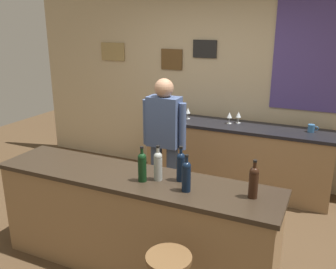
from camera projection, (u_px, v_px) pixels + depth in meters
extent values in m
plane|color=#4C3823|center=(154.00, 243.00, 3.82)|extent=(10.00, 10.00, 0.00)
cube|color=tan|center=(218.00, 81.00, 5.16)|extent=(6.00, 0.06, 2.80)
cube|color=#997F4C|center=(113.00, 52.00, 5.70)|extent=(0.41, 0.02, 0.27)
cube|color=brown|center=(172.00, 59.00, 5.32)|extent=(0.33, 0.02, 0.29)
cube|color=black|center=(205.00, 49.00, 5.07)|extent=(0.34, 0.02, 0.24)
cube|color=#4C3D7F|center=(325.00, 51.00, 4.46)|extent=(1.20, 0.02, 1.49)
cube|color=olive|center=(134.00, 225.00, 3.34)|extent=(2.54, 0.57, 0.88)
cube|color=#2D2319|center=(132.00, 178.00, 3.20)|extent=(2.59, 0.60, 0.04)
cube|color=olive|center=(236.00, 158.00, 4.96)|extent=(2.42, 0.53, 0.86)
cube|color=black|center=(237.00, 126.00, 4.82)|extent=(2.47, 0.56, 0.04)
cylinder|color=#384766|center=(172.00, 182.00, 4.24)|extent=(0.13, 0.13, 0.86)
cylinder|color=#384766|center=(157.00, 179.00, 4.32)|extent=(0.13, 0.13, 0.86)
cube|color=#3F517A|center=(164.00, 122.00, 4.07)|extent=(0.36, 0.20, 0.56)
sphere|color=#A87A5B|center=(164.00, 88.00, 3.95)|extent=(0.21, 0.21, 0.21)
cylinder|color=#3F517A|center=(182.00, 127.00, 3.99)|extent=(0.08, 0.08, 0.52)
cylinder|color=#3F517A|center=(147.00, 122.00, 4.16)|extent=(0.08, 0.08, 0.52)
cylinder|color=brown|center=(169.00, 258.00, 2.51)|extent=(0.32, 0.32, 0.03)
cylinder|color=black|center=(142.00, 170.00, 3.07)|extent=(0.07, 0.07, 0.20)
sphere|color=black|center=(142.00, 157.00, 3.03)|extent=(0.07, 0.07, 0.07)
cylinder|color=black|center=(142.00, 154.00, 3.03)|extent=(0.03, 0.03, 0.09)
cylinder|color=black|center=(142.00, 148.00, 3.01)|extent=(0.03, 0.03, 0.02)
cylinder|color=#999E99|center=(158.00, 169.00, 3.09)|extent=(0.07, 0.07, 0.20)
sphere|color=#999E99|center=(158.00, 156.00, 3.06)|extent=(0.07, 0.07, 0.07)
cylinder|color=#999E99|center=(158.00, 153.00, 3.05)|extent=(0.03, 0.03, 0.09)
cylinder|color=black|center=(158.00, 147.00, 3.03)|extent=(0.03, 0.03, 0.02)
cylinder|color=black|center=(181.00, 170.00, 3.07)|extent=(0.07, 0.07, 0.20)
sphere|color=black|center=(181.00, 157.00, 3.04)|extent=(0.07, 0.07, 0.07)
cylinder|color=black|center=(181.00, 153.00, 3.03)|extent=(0.03, 0.03, 0.09)
cylinder|color=black|center=(181.00, 147.00, 3.01)|extent=(0.03, 0.03, 0.02)
cylinder|color=black|center=(186.00, 179.00, 2.89)|extent=(0.07, 0.07, 0.20)
sphere|color=black|center=(186.00, 166.00, 2.85)|extent=(0.07, 0.07, 0.07)
cylinder|color=black|center=(187.00, 162.00, 2.84)|extent=(0.03, 0.03, 0.09)
cylinder|color=black|center=(187.00, 156.00, 2.83)|extent=(0.03, 0.03, 0.02)
cylinder|color=black|center=(253.00, 185.00, 2.78)|extent=(0.07, 0.07, 0.20)
sphere|color=black|center=(254.00, 172.00, 2.75)|extent=(0.07, 0.07, 0.07)
cylinder|color=black|center=(255.00, 168.00, 2.74)|extent=(0.03, 0.03, 0.09)
cylinder|color=black|center=(255.00, 161.00, 2.72)|extent=(0.03, 0.03, 0.02)
cylinder|color=silver|center=(188.00, 119.00, 5.12)|extent=(0.06, 0.06, 0.00)
cylinder|color=silver|center=(188.00, 116.00, 5.11)|extent=(0.01, 0.01, 0.07)
cone|color=silver|center=(188.00, 111.00, 5.08)|extent=(0.07, 0.07, 0.08)
cylinder|color=silver|center=(229.00, 123.00, 4.88)|extent=(0.06, 0.06, 0.00)
cylinder|color=silver|center=(229.00, 120.00, 4.87)|extent=(0.01, 0.01, 0.07)
cone|color=silver|center=(229.00, 115.00, 4.85)|extent=(0.07, 0.07, 0.08)
cylinder|color=silver|center=(238.00, 123.00, 4.91)|extent=(0.06, 0.06, 0.00)
cylinder|color=silver|center=(238.00, 120.00, 4.90)|extent=(0.01, 0.01, 0.07)
cone|color=silver|center=(239.00, 114.00, 4.87)|extent=(0.07, 0.07, 0.08)
cylinder|color=#336699|center=(311.00, 128.00, 4.50)|extent=(0.08, 0.08, 0.09)
torus|color=#336699|center=(316.00, 128.00, 4.48)|extent=(0.06, 0.01, 0.06)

